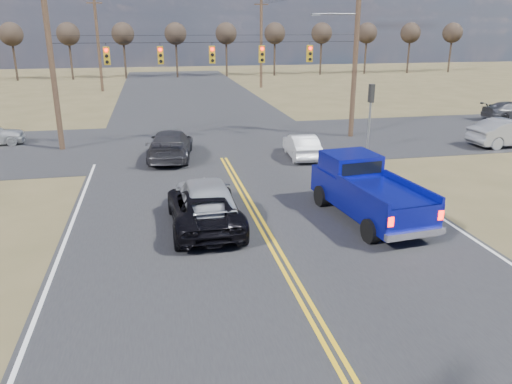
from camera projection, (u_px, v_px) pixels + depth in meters
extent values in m
plane|color=brown|center=(292.00, 279.00, 14.35)|extent=(160.00, 160.00, 0.00)
cube|color=#28282B|center=(235.00, 179.00, 23.64)|extent=(14.00, 120.00, 0.02)
cube|color=#28282B|center=(214.00, 143.00, 31.07)|extent=(120.00, 12.00, 0.02)
cylinder|color=#473323|center=(52.00, 62.00, 27.77)|extent=(0.32, 0.32, 10.00)
cylinder|color=#473323|center=(355.00, 58.00, 31.21)|extent=(0.32, 0.32, 10.00)
cylinder|color=black|center=(212.00, 42.00, 29.17)|extent=(18.00, 0.02, 0.02)
cylinder|color=black|center=(212.00, 35.00, 29.05)|extent=(18.00, 0.02, 0.02)
cube|color=#B28C14|center=(107.00, 56.00, 28.25)|extent=(0.34, 0.24, 1.00)
cylinder|color=#FF0C05|center=(106.00, 50.00, 28.02)|extent=(0.20, 0.06, 0.20)
cylinder|color=black|center=(107.00, 56.00, 28.12)|extent=(0.20, 0.06, 0.20)
cylinder|color=black|center=(107.00, 62.00, 28.22)|extent=(0.20, 0.06, 0.20)
cube|color=black|center=(106.00, 48.00, 27.95)|extent=(0.24, 0.14, 0.03)
cube|color=#B28C14|center=(160.00, 55.00, 28.82)|extent=(0.34, 0.24, 1.00)
cylinder|color=#FF0C05|center=(160.00, 49.00, 28.59)|extent=(0.20, 0.06, 0.20)
cylinder|color=black|center=(161.00, 55.00, 28.69)|extent=(0.20, 0.06, 0.20)
cylinder|color=black|center=(161.00, 61.00, 28.80)|extent=(0.20, 0.06, 0.20)
cube|color=black|center=(160.00, 47.00, 28.53)|extent=(0.24, 0.14, 0.03)
cube|color=#B28C14|center=(212.00, 55.00, 29.40)|extent=(0.34, 0.24, 1.00)
cylinder|color=#FF0C05|center=(212.00, 49.00, 29.16)|extent=(0.20, 0.06, 0.20)
cylinder|color=black|center=(212.00, 55.00, 29.26)|extent=(0.20, 0.06, 0.20)
cylinder|color=black|center=(213.00, 61.00, 29.37)|extent=(0.20, 0.06, 0.20)
cube|color=black|center=(212.00, 47.00, 29.10)|extent=(0.24, 0.14, 0.03)
cube|color=#B28C14|center=(262.00, 54.00, 29.97)|extent=(0.34, 0.24, 1.00)
cylinder|color=#FF0C05|center=(262.00, 49.00, 29.73)|extent=(0.20, 0.06, 0.20)
cylinder|color=black|center=(262.00, 54.00, 29.84)|extent=(0.20, 0.06, 0.20)
cylinder|color=black|center=(262.00, 60.00, 29.94)|extent=(0.20, 0.06, 0.20)
cube|color=black|center=(262.00, 47.00, 29.67)|extent=(0.24, 0.14, 0.03)
cube|color=#B28C14|center=(310.00, 54.00, 30.54)|extent=(0.34, 0.24, 1.00)
cylinder|color=#FF0C05|center=(310.00, 48.00, 30.31)|extent=(0.20, 0.06, 0.20)
cylinder|color=black|center=(310.00, 54.00, 30.41)|extent=(0.20, 0.06, 0.20)
cylinder|color=black|center=(310.00, 59.00, 30.51)|extent=(0.20, 0.06, 0.20)
cube|color=black|center=(311.00, 46.00, 30.24)|extent=(0.24, 0.14, 0.03)
cylinder|color=slate|center=(369.00, 126.00, 27.95)|extent=(0.12, 0.12, 3.20)
cube|color=black|center=(371.00, 93.00, 27.38)|extent=(0.24, 0.34, 1.00)
cylinder|color=slate|center=(336.00, 14.00, 30.12)|extent=(2.80, 0.10, 0.10)
cube|color=slate|center=(316.00, 15.00, 29.88)|extent=(0.55, 0.22, 0.14)
cylinder|color=#473323|center=(98.00, 44.00, 53.79)|extent=(0.32, 0.32, 10.00)
cube|color=#473323|center=(94.00, 3.00, 52.46)|extent=(1.60, 0.12, 0.12)
cylinder|color=#473323|center=(261.00, 43.00, 57.22)|extent=(0.32, 0.32, 10.00)
cube|color=#473323|center=(261.00, 4.00, 55.89)|extent=(1.60, 0.12, 0.12)
cylinder|color=#33261C|center=(15.00, 59.00, 65.22)|extent=(0.28, 0.28, 5.50)
sphere|color=#2D231C|center=(11.00, 34.00, 64.22)|extent=(3.00, 3.00, 3.00)
cylinder|color=#33261C|center=(71.00, 59.00, 66.55)|extent=(0.28, 0.28, 5.50)
sphere|color=#2D231C|center=(68.00, 34.00, 65.56)|extent=(3.00, 3.00, 3.00)
cylinder|color=#33261C|center=(125.00, 58.00, 67.89)|extent=(0.28, 0.28, 5.50)
sphere|color=#2D231C|center=(123.00, 34.00, 66.89)|extent=(3.00, 3.00, 3.00)
cylinder|color=#33261C|center=(177.00, 57.00, 69.22)|extent=(0.28, 0.28, 5.50)
sphere|color=#2D231C|center=(175.00, 34.00, 68.23)|extent=(3.00, 3.00, 3.00)
cylinder|color=#33261C|center=(226.00, 57.00, 70.56)|extent=(0.28, 0.28, 5.50)
sphere|color=#2D231C|center=(226.00, 33.00, 69.56)|extent=(3.00, 3.00, 3.00)
cylinder|color=#33261C|center=(275.00, 56.00, 71.90)|extent=(0.28, 0.28, 5.50)
sphere|color=#2D231C|center=(275.00, 33.00, 70.90)|extent=(3.00, 3.00, 3.00)
cylinder|color=#33261C|center=(321.00, 56.00, 73.23)|extent=(0.28, 0.28, 5.50)
sphere|color=#2D231C|center=(322.00, 33.00, 72.23)|extent=(3.00, 3.00, 3.00)
cylinder|color=#33261C|center=(365.00, 55.00, 74.57)|extent=(0.28, 0.28, 5.50)
sphere|color=#2D231C|center=(367.00, 33.00, 73.57)|extent=(3.00, 3.00, 3.00)
cylinder|color=#33261C|center=(408.00, 55.00, 75.90)|extent=(0.28, 0.28, 5.50)
sphere|color=#2D231C|center=(410.00, 33.00, 74.90)|extent=(3.00, 3.00, 3.00)
cylinder|color=#33261C|center=(450.00, 54.00, 77.24)|extent=(0.28, 0.28, 5.50)
sphere|color=#2D231C|center=(453.00, 33.00, 76.24)|extent=(3.00, 3.00, 3.00)
cylinder|color=black|center=(371.00, 231.00, 16.62)|extent=(0.43, 0.88, 0.85)
cylinder|color=black|center=(422.00, 224.00, 17.22)|extent=(0.43, 0.88, 0.85)
cylinder|color=black|center=(322.00, 196.00, 20.05)|extent=(0.43, 0.88, 0.85)
cylinder|color=black|center=(366.00, 191.00, 20.64)|extent=(0.43, 0.88, 0.85)
cube|color=#0D1390|center=(369.00, 195.00, 18.46)|extent=(2.75, 5.91, 1.06)
cube|color=#0D1390|center=(351.00, 163.00, 19.57)|extent=(2.15, 2.01, 0.76)
cube|color=black|center=(362.00, 168.00, 18.78)|extent=(1.69, 0.26, 0.48)
cube|color=#0D1390|center=(361.00, 191.00, 16.97)|extent=(0.51, 3.47, 0.21)
cube|color=#0D1390|center=(412.00, 185.00, 17.56)|extent=(0.51, 3.47, 0.21)
cube|color=#0D1390|center=(416.00, 216.00, 15.85)|extent=(2.11, 0.33, 0.63)
cube|color=silver|center=(415.00, 234.00, 15.96)|extent=(2.17, 0.44, 0.23)
cube|color=#FF0C05|center=(391.00, 222.00, 15.55)|extent=(0.20, 0.08, 0.32)
cube|color=#FF0C05|center=(441.00, 215.00, 16.10)|extent=(0.20, 0.08, 0.32)
imported|color=#B4B7BD|center=(206.00, 198.00, 18.38)|extent=(2.20, 5.17, 1.74)
imported|color=black|center=(204.00, 208.00, 17.85)|extent=(2.50, 5.29, 1.46)
imported|color=white|center=(301.00, 146.00, 27.39)|extent=(1.67, 4.08, 1.31)
imported|color=#302F34|center=(171.00, 145.00, 27.11)|extent=(2.89, 5.62, 1.56)
imported|color=gray|center=(510.00, 133.00, 29.95)|extent=(2.10, 5.10, 1.64)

